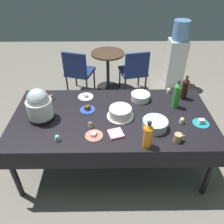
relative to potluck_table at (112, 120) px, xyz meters
name	(u,v)px	position (x,y,z in m)	size (l,w,h in m)	color
ground	(112,161)	(0.00, 0.00, -0.69)	(9.00, 9.00, 0.00)	slate
potluck_table	(112,120)	(0.00, 0.00, 0.00)	(2.20, 1.10, 0.75)	black
frosted_layer_cake	(120,113)	(0.09, -0.02, 0.12)	(0.30, 0.30, 0.11)	silver
slow_cooker	(39,106)	(-0.76, -0.04, 0.23)	(0.28, 0.28, 0.36)	black
glass_salad_bowl	(155,124)	(0.44, -0.21, 0.11)	(0.26, 0.26, 0.10)	#B2C6BC
ceramic_snack_bowl	(140,97)	(0.35, 0.32, 0.10)	(0.23, 0.23, 0.08)	silver
dessert_plate_cobalt	(88,109)	(-0.28, 0.11, 0.08)	(0.17, 0.17, 0.06)	#2D4CB2
dessert_plate_teal	(201,123)	(0.94, -0.15, 0.08)	(0.17, 0.17, 0.06)	teal
dessert_plate_coral	(94,135)	(-0.18, -0.33, 0.07)	(0.18, 0.18, 0.04)	#E07266
dessert_plate_white	(86,96)	(-0.32, 0.38, 0.07)	(0.19, 0.19, 0.04)	white
cupcake_cocoa	(182,121)	(0.73, -0.14, 0.09)	(0.05, 0.05, 0.07)	beige
cupcake_mint	(57,138)	(-0.53, -0.39, 0.09)	(0.05, 0.05, 0.07)	beige
cupcake_lemon	(90,125)	(-0.22, -0.19, 0.09)	(0.05, 0.05, 0.07)	beige
cupcake_berry	(51,97)	(-0.73, 0.34, 0.09)	(0.05, 0.05, 0.07)	beige
cupcake_vanilla	(169,91)	(0.72, 0.47, 0.09)	(0.05, 0.05, 0.07)	beige
soda_bottle_orange_juice	(148,135)	(0.32, -0.47, 0.19)	(0.09, 0.09, 0.29)	orange
soda_bottle_cola	(185,88)	(0.88, 0.34, 0.20)	(0.08, 0.08, 0.30)	#33190F
soda_bottle_lime_soda	(177,95)	(0.73, 0.16, 0.22)	(0.08, 0.08, 0.34)	green
coffee_mug_red	(34,96)	(-0.94, 0.35, 0.10)	(0.13, 0.09, 0.08)	#B2231E
coffee_mug_tan	(178,138)	(0.62, -0.41, 0.11)	(0.11, 0.07, 0.09)	tan
paper_napkin_stack	(116,134)	(0.03, -0.31, 0.07)	(0.14, 0.14, 0.02)	pink
maroon_chair_left	(78,70)	(-0.57, 1.66, -0.20)	(0.55, 0.55, 0.85)	navy
maroon_chair_right	(134,70)	(0.42, 1.65, -0.20)	(0.52, 0.52, 0.85)	navy
round_cafe_table	(108,64)	(-0.05, 1.88, -0.19)	(0.60, 0.60, 0.72)	#473323
water_cooler	(176,57)	(1.22, 1.99, -0.10)	(0.32, 0.32, 1.24)	silver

